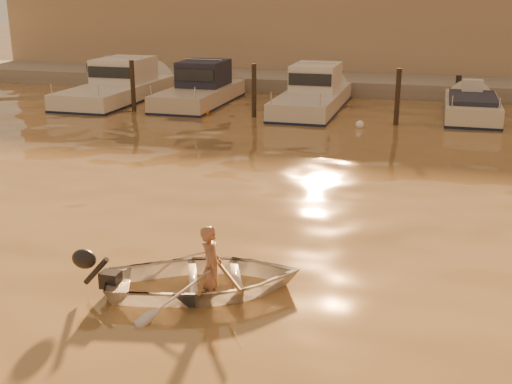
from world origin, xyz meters
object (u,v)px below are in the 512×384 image
(moored_boat_1, at_px, (199,89))
(moored_boat_3, at_px, (471,111))
(moored_boat_0, at_px, (117,86))
(person, at_px, (211,267))
(moored_boat_2, at_px, (312,94))
(waterfront_building, at_px, (420,33))
(dinghy, at_px, (205,279))

(moored_boat_1, relative_size, moored_boat_3, 1.19)
(moored_boat_0, relative_size, moored_boat_1, 1.20)
(person, bearing_deg, moored_boat_2, -17.52)
(moored_boat_0, xyz_separation_m, moored_boat_1, (3.81, 0.00, 0.00))
(moored_boat_3, distance_m, waterfront_building, 11.48)
(moored_boat_2, bearing_deg, dinghy, -84.91)
(dinghy, relative_size, moored_boat_1, 0.47)
(dinghy, relative_size, person, 2.22)
(person, xyz_separation_m, waterfront_building, (2.11, 27.56, 2.00))
(dinghy, distance_m, moored_boat_3, 17.24)
(person, relative_size, moored_boat_1, 0.21)
(dinghy, height_order, moored_boat_3, moored_boat_3)
(dinghy, bearing_deg, moored_boat_2, -17.85)
(moored_boat_0, height_order, moored_boat_1, same)
(moored_boat_0, bearing_deg, moored_boat_1, 0.00)
(dinghy, height_order, moored_boat_2, moored_boat_2)
(waterfront_building, bearing_deg, moored_boat_0, -138.29)
(person, xyz_separation_m, moored_boat_0, (-10.23, 16.56, 0.22))
(moored_boat_1, xyz_separation_m, moored_boat_2, (4.85, 0.00, 0.00))
(dinghy, xyz_separation_m, moored_boat_0, (-10.14, 16.60, 0.42))
(moored_boat_0, height_order, waterfront_building, waterfront_building)
(dinghy, relative_size, moored_boat_3, 0.55)
(moored_boat_3, bearing_deg, moored_boat_0, 180.00)
(dinghy, bearing_deg, moored_boat_1, -2.07)
(dinghy, bearing_deg, person, -90.00)
(dinghy, xyz_separation_m, moored_boat_2, (-1.48, 16.60, 0.42))
(waterfront_building, bearing_deg, moored_boat_1, -127.79)
(moored_boat_0, distance_m, waterfront_building, 16.63)
(moored_boat_1, bearing_deg, dinghy, -69.13)
(person, relative_size, moored_boat_2, 0.19)
(moored_boat_0, xyz_separation_m, waterfront_building, (12.34, 11.00, 1.77))
(moored_boat_2, xyz_separation_m, moored_boat_3, (6.12, 0.00, -0.40))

